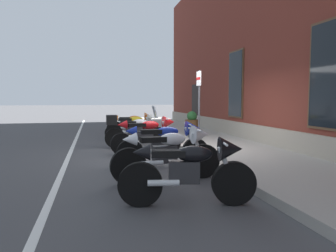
# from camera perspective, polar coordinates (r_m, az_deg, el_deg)

# --- Properties ---
(ground_plane) EXTENTS (140.00, 140.00, 0.00)m
(ground_plane) POSITION_cam_1_polar(r_m,az_deg,el_deg) (9.35, 2.82, -4.77)
(ground_plane) COLOR #424244
(sidewalk) EXTENTS (30.32, 2.73, 0.16)m
(sidewalk) POSITION_cam_1_polar(r_m,az_deg,el_deg) (9.79, 10.56, -3.94)
(sidewalk) COLOR gray
(sidewalk) RESTS_ON ground_plane
(lane_stripe) EXTENTS (30.32, 0.12, 0.01)m
(lane_stripe) POSITION_cam_1_polar(r_m,az_deg,el_deg) (9.03, -17.21, -5.30)
(lane_stripe) COLOR silver
(lane_stripe) RESTS_ON ground_plane
(motorcycle_orange_sport) EXTENTS (0.62, 2.09, 0.99)m
(motorcycle_orange_sport) POSITION_cam_1_polar(r_m,az_deg,el_deg) (13.32, -6.00, 0.46)
(motorcycle_orange_sport) COLOR black
(motorcycle_orange_sport) RESTS_ON ground_plane
(motorcycle_yellow_naked) EXTENTS (0.62, 2.04, 0.98)m
(motorcycle_yellow_naked) POSITION_cam_1_polar(r_m,az_deg,el_deg) (11.80, -6.10, -0.40)
(motorcycle_yellow_naked) COLOR black
(motorcycle_yellow_naked) RESTS_ON ground_plane
(motorcycle_silver_touring) EXTENTS (0.62, 2.05, 1.34)m
(motorcycle_silver_touring) POSITION_cam_1_polar(r_m,az_deg,el_deg) (10.34, -6.09, -0.75)
(motorcycle_silver_touring) COLOR black
(motorcycle_silver_touring) RESTS_ON ground_plane
(motorcycle_red_sport) EXTENTS (0.62, 2.05, 1.07)m
(motorcycle_red_sport) POSITION_cam_1_polar(r_m,az_deg,el_deg) (9.16, -3.30, -1.32)
(motorcycle_red_sport) COLOR black
(motorcycle_red_sport) RESTS_ON ground_plane
(motorcycle_blue_sport) EXTENTS (0.62, 2.17, 1.04)m
(motorcycle_blue_sport) POSITION_cam_1_polar(r_m,az_deg,el_deg) (7.56, -0.19, -2.72)
(motorcycle_blue_sport) COLOR black
(motorcycle_blue_sport) RESTS_ON ground_plane
(motorcycle_white_sport) EXTENTS (0.62, 2.17, 1.05)m
(motorcycle_white_sport) POSITION_cam_1_polar(r_m,az_deg,el_deg) (6.14, 0.57, -4.47)
(motorcycle_white_sport) COLOR black
(motorcycle_white_sport) RESTS_ON ground_plane
(motorcycle_black_sport) EXTENTS (0.67, 2.01, 1.02)m
(motorcycle_black_sport) POSITION_cam_1_polar(r_m,az_deg,el_deg) (4.73, 4.33, -7.47)
(motorcycle_black_sport) COLOR black
(motorcycle_black_sport) RESTS_ON ground_plane
(parking_sign) EXTENTS (0.36, 0.07, 2.28)m
(parking_sign) POSITION_cam_1_polar(r_m,az_deg,el_deg) (10.14, 5.50, 5.25)
(parking_sign) COLOR #4C4C51
(parking_sign) RESTS_ON sidewalk
(barrel_planter) EXTENTS (0.59, 0.59, 0.91)m
(barrel_planter) POSITION_cam_1_polar(r_m,az_deg,el_deg) (12.90, 4.24, 0.33)
(barrel_planter) COLOR brown
(barrel_planter) RESTS_ON sidewalk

